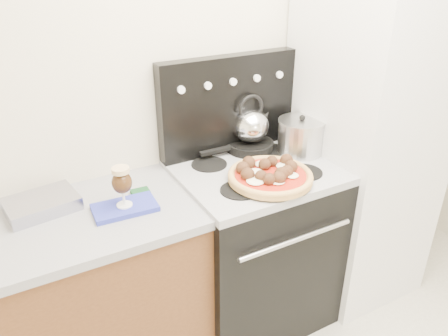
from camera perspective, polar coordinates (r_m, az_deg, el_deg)
room_shell at (r=1.38m, az=21.94°, el=-3.03°), size 3.52×3.01×2.52m
base_cabinet at (r=2.18m, az=-23.32°, el=-17.94°), size 1.45×0.60×0.86m
countertop at (r=1.91m, az=-25.75°, el=-8.14°), size 1.48×0.63×0.04m
stove_body at (r=2.41m, az=3.77°, el=-10.33°), size 0.76×0.65×0.88m
cooktop at (r=2.16m, az=4.14°, el=-0.55°), size 0.76×0.65×0.04m
backguard at (r=2.27m, az=0.57°, el=8.32°), size 0.76×0.08×0.50m
fridge at (r=2.54m, az=17.89°, el=3.77°), size 0.64×0.68×1.90m
foil_sheet at (r=1.99m, az=-22.72°, el=-4.36°), size 0.31×0.25×0.06m
oven_mitt at (r=1.89m, az=-12.82°, el=-5.07°), size 0.27×0.17×0.02m
beer_glass at (r=1.84m, az=-13.13°, el=-2.38°), size 0.10×0.10×0.18m
pizza_pan at (r=2.03m, az=6.03°, el=-1.67°), size 0.45×0.45×0.01m
pizza at (r=2.02m, az=6.07°, el=-0.84°), size 0.49×0.49×0.06m
skillet at (r=2.35m, az=3.41°, el=2.95°), size 0.25×0.25×0.05m
tea_kettle at (r=2.30m, az=3.49°, el=5.94°), size 0.25×0.25×0.22m
stock_pot at (r=2.32m, az=9.97°, el=3.98°), size 0.29×0.29×0.17m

